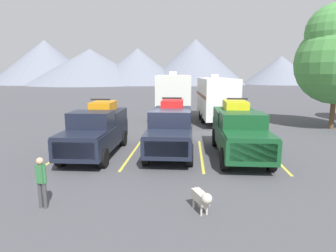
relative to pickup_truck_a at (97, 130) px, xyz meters
name	(u,v)px	position (x,y,z in m)	size (l,w,h in m)	color
ground_plane	(166,157)	(3.38, -0.35, -1.19)	(240.00, 240.00, 0.00)	#47474C
pickup_truck_a	(97,130)	(0.00, 0.00, 0.00)	(2.13, 5.44, 2.62)	black
pickup_truck_b	(171,127)	(3.57, 0.64, 0.04)	(2.18, 5.85, 2.65)	black
pickup_truck_c	(239,130)	(6.83, 0.18, 0.04)	(2.17, 5.82, 2.68)	#144723
lot_stripe_a	(66,152)	(-1.67, 0.15, -1.19)	(0.12, 5.50, 0.01)	gold
lot_stripe_b	(133,153)	(1.70, 0.15, -1.19)	(0.12, 5.50, 0.01)	gold
lot_stripe_c	(201,154)	(5.07, 0.15, -1.19)	(0.12, 5.50, 0.01)	gold
lot_stripe_d	(272,156)	(8.44, 0.15, -1.19)	(0.12, 5.50, 0.01)	gold
camper_trailer_a	(173,95)	(3.12, 10.13, 0.92)	(2.94, 7.87, 4.01)	silver
camper_trailer_b	(216,97)	(6.58, 10.03, 0.80)	(2.83, 8.91, 3.77)	white
person_a	(41,179)	(0.23, -5.79, -0.31)	(0.33, 0.22, 1.53)	#3F3F42
dog	(202,198)	(4.86, -5.79, -0.73)	(0.57, 0.94, 0.70)	beige
mountain_ridge	(163,64)	(-4.70, 87.94, 5.78)	(152.70, 45.48, 15.78)	slate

